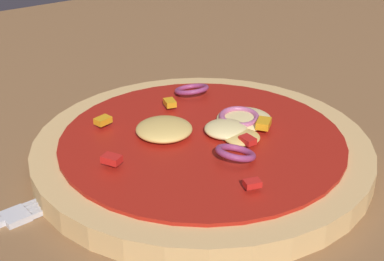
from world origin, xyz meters
TOP-DOWN VIEW (x-y plane):
  - dining_table at (0.00, 0.00)m, footprint 1.37×1.06m
  - pizza at (0.00, -0.04)m, footprint 0.28×0.28m

SIDE VIEW (x-z plane):
  - dining_table at x=0.00m, z-range 0.00..0.04m
  - pizza at x=0.00m, z-range 0.03..0.07m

